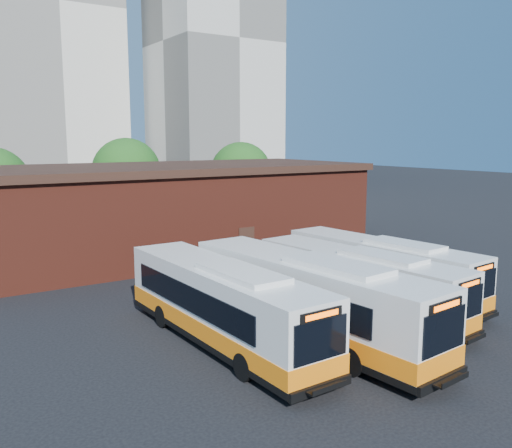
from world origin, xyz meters
TOP-DOWN VIEW (x-y plane):
  - ground at (0.00, 0.00)m, footprint 220.00×220.00m
  - bus_west at (-5.62, 2.05)m, footprint 2.94×12.48m
  - bus_midwest at (-2.39, 0.54)m, footprint 3.87×13.21m
  - bus_mideast at (1.55, 1.80)m, footprint 3.62×11.80m
  - bus_east at (4.44, 3.12)m, footprint 3.46×11.84m
  - transit_worker at (0.67, -3.29)m, footprint 0.59×0.70m
  - depot_building at (0.00, 20.00)m, footprint 28.60×12.60m
  - tree_mid at (2.00, 34.00)m, footprint 6.56×6.56m
  - tree_east at (13.00, 31.00)m, footprint 6.24×6.24m
  - tower_center at (7.00, 86.00)m, footprint 22.00×20.00m
  - tower_right at (30.00, 68.00)m, footprint 18.00×18.00m

SIDE VIEW (x-z plane):
  - ground at x=0.00m, z-range 0.00..0.00m
  - transit_worker at x=0.67m, z-range 0.00..1.64m
  - bus_mideast at x=1.55m, z-range -0.15..3.02m
  - bus_east at x=4.44m, z-range -0.15..3.04m
  - bus_west at x=-5.62m, z-range -0.16..3.22m
  - bus_midwest at x=-2.39m, z-range -0.16..3.39m
  - depot_building at x=0.00m, z-range 0.06..6.46m
  - tree_east at x=13.00m, z-range 0.85..8.81m
  - tree_mid at x=2.00m, z-range 0.90..9.26m
  - tower_right at x=30.00m, z-range -0.26..48.94m
  - tower_center at x=7.00m, z-range -0.26..60.94m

